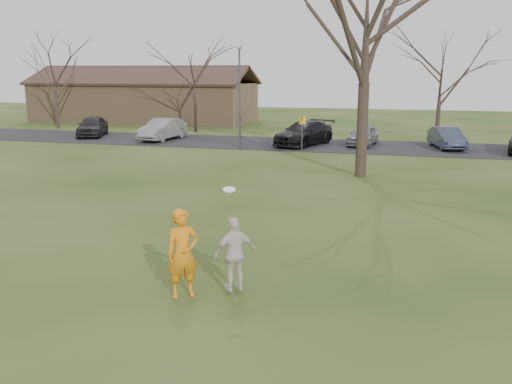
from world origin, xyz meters
TOP-DOWN VIEW (x-y plane):
  - ground at (0.00, 0.00)m, footprint 120.00×120.00m
  - parking_strip at (0.00, 25.00)m, footprint 62.00×6.50m
  - player_defender at (-0.57, 0.11)m, footprint 0.84×0.78m
  - car_0 at (-18.00, 25.40)m, footprint 3.05×4.61m
  - car_1 at (-12.21, 24.77)m, footprint 2.01×4.57m
  - car_3 at (-2.36, 24.70)m, footprint 3.70×5.56m
  - car_4 at (1.31, 25.51)m, footprint 2.01×3.93m
  - car_5 at (6.38, 25.40)m, footprint 2.25×4.13m
  - catching_play at (0.47, 0.51)m, footprint 1.00×0.92m
  - building at (-20.00, 38.00)m, footprint 20.60×8.50m
  - lamp_post at (-6.00, 22.50)m, footprint 0.34×0.34m
  - sign_yellow at (-2.00, 22.00)m, footprint 0.35×0.35m
  - big_tree at (2.00, 15.00)m, footprint 9.00×9.00m
  - small_tree_row at (4.38, 30.06)m, footprint 55.00×5.90m

SIDE VIEW (x-z plane):
  - ground at x=0.00m, z-range 0.00..0.00m
  - parking_strip at x=0.00m, z-range 0.00..0.04m
  - car_4 at x=1.31m, z-range 0.04..1.32m
  - car_5 at x=6.38m, z-range 0.04..1.33m
  - car_0 at x=-18.00m, z-range 0.04..1.50m
  - car_1 at x=-12.21m, z-range 0.04..1.50m
  - car_3 at x=-2.36m, z-range 0.04..1.54m
  - catching_play at x=0.47m, z-range -0.22..2.06m
  - player_defender at x=-0.57m, z-range 0.00..1.92m
  - sign_yellow at x=-2.00m, z-range 0.41..2.49m
  - building at x=-20.00m, z-range -0.64..4.50m
  - small_tree_row at x=4.38m, z-range -0.36..8.14m
  - lamp_post at x=-6.00m, z-range 0.83..7.10m
  - big_tree at x=2.00m, z-range 0.00..14.00m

